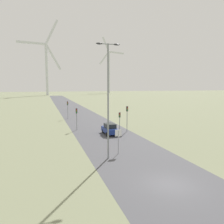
{
  "coord_description": "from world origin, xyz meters",
  "views": [
    {
      "loc": [
        -9.58,
        -14.74,
        8.0
      ],
      "look_at": [
        0.0,
        15.67,
        4.17
      ],
      "focal_mm": 35.0,
      "sensor_mm": 36.0,
      "label": 1
    }
  ],
  "objects": [
    {
      "name": "ground_plane",
      "position": [
        0.0,
        0.0,
        0.0
      ],
      "size": [
        600.0,
        600.0,
        0.0
      ],
      "primitive_type": "plane",
      "color": "#757A5B"
    },
    {
      "name": "traffic_light_post_mid_left",
      "position": [
        -4.03,
        38.78,
        3.11
      ],
      "size": [
        0.28,
        0.33,
        4.26
      ],
      "color": "gray",
      "rests_on": "ground"
    },
    {
      "name": "stop_sign_near",
      "position": [
        -1.33,
        8.99,
        2.04
      ],
      "size": [
        0.81,
        0.07,
        2.92
      ],
      "color": "gray",
      "rests_on": "ground"
    },
    {
      "name": "car_approaching",
      "position": [
        0.73,
        19.22,
        0.91
      ],
      "size": [
        1.91,
        4.15,
        1.83
      ],
      "color": "navy",
      "rests_on": "ground"
    },
    {
      "name": "streetlamp",
      "position": [
        -2.93,
        7.76,
        7.51
      ],
      "size": [
        2.6,
        0.32,
        12.44
      ],
      "color": "gray",
      "rests_on": "ground"
    },
    {
      "name": "traffic_light_post_mid_right",
      "position": [
        4.21,
        20.29,
        3.28
      ],
      "size": [
        0.28,
        0.34,
        4.5
      ],
      "color": "gray",
      "rests_on": "ground"
    },
    {
      "name": "wind_turbine_left",
      "position": [
        -6.01,
        180.54,
        27.32
      ],
      "size": [
        34.65,
        15.86,
        64.39
      ],
      "color": "silver",
      "rests_on": "ground"
    },
    {
      "name": "traffic_light_post_near_left",
      "position": [
        -3.98,
        24.33,
        2.92
      ],
      "size": [
        0.28,
        0.34,
        3.98
      ],
      "color": "gray",
      "rests_on": "ground"
    },
    {
      "name": "traffic_light_post_near_right",
      "position": [
        3.24,
        21.43,
        2.44
      ],
      "size": [
        0.28,
        0.34,
        3.32
      ],
      "color": "gray",
      "rests_on": "ground"
    },
    {
      "name": "wind_turbine_center",
      "position": [
        62.63,
        226.07,
        28.11
      ],
      "size": [
        27.75,
        5.45,
        62.28
      ],
      "color": "silver",
      "rests_on": "ground"
    },
    {
      "name": "road_surface",
      "position": [
        0.0,
        48.0,
        0.0
      ],
      "size": [
        10.0,
        240.0,
        0.01
      ],
      "color": "#47474C",
      "rests_on": "ground"
    }
  ]
}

